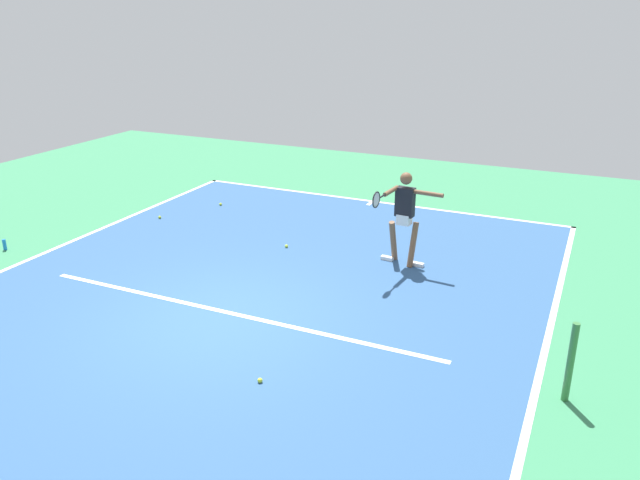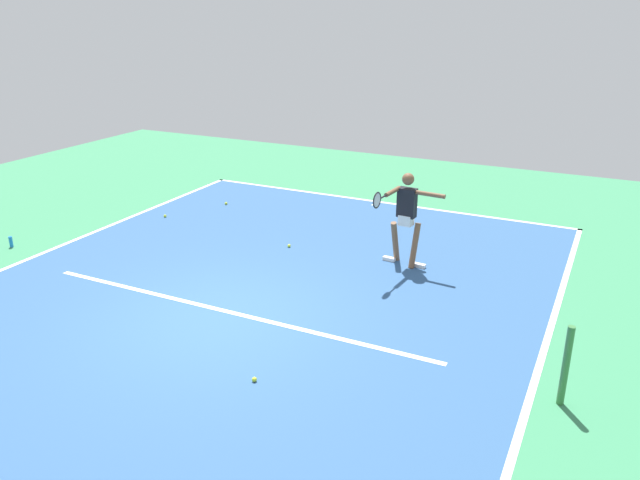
# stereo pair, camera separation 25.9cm
# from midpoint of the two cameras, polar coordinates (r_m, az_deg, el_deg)

# --- Properties ---
(ground_plane) EXTENTS (23.88, 23.88, 0.00)m
(ground_plane) POSITION_cam_midpoint_polar(r_m,az_deg,el_deg) (9.97, -9.86, -7.19)
(ground_plane) COLOR #388456
(court_surface) EXTENTS (9.54, 13.96, 0.00)m
(court_surface) POSITION_cam_midpoint_polar(r_m,az_deg,el_deg) (9.97, -9.86, -7.18)
(court_surface) COLOR #2D5484
(court_surface) RESTS_ON ground_plane
(court_line_baseline_near) EXTENTS (9.54, 0.10, 0.01)m
(court_line_baseline_near) POSITION_cam_midpoint_polar(r_m,az_deg,el_deg) (15.72, 4.36, 3.55)
(court_line_baseline_near) COLOR white
(court_line_baseline_near) RESTS_ON ground_plane
(court_line_sideline_left) EXTENTS (0.10, 13.96, 0.01)m
(court_line_sideline_left) POSITION_cam_midpoint_polar(r_m,az_deg,el_deg) (8.54, 18.19, -13.10)
(court_line_sideline_left) COLOR white
(court_line_sideline_left) RESTS_ON ground_plane
(court_line_sideline_right) EXTENTS (0.10, 13.96, 0.01)m
(court_line_sideline_right) POSITION_cam_midpoint_polar(r_m,az_deg,el_deg) (13.05, -27.32, -2.43)
(court_line_sideline_right) COLOR white
(court_line_sideline_right) RESTS_ON ground_plane
(court_line_service) EXTENTS (7.16, 0.10, 0.01)m
(court_line_service) POSITION_cam_midpoint_polar(r_m,az_deg,el_deg) (10.16, -9.05, -6.57)
(court_line_service) COLOR white
(court_line_service) RESTS_ON ground_plane
(court_line_centre_mark) EXTENTS (0.10, 0.30, 0.01)m
(court_line_centre_mark) POSITION_cam_midpoint_polar(r_m,az_deg,el_deg) (15.54, 4.10, 3.35)
(court_line_centre_mark) COLOR white
(court_line_centre_mark) RESTS_ON ground_plane
(net_post) EXTENTS (0.09, 0.09, 1.07)m
(net_post) POSITION_cam_midpoint_polar(r_m,az_deg,el_deg) (8.26, 21.04, -10.39)
(net_post) COLOR #38753D
(net_post) RESTS_ON ground_plane
(tennis_player) EXTENTS (1.15, 1.22, 1.79)m
(tennis_player) POSITION_cam_midpoint_polar(r_m,az_deg,el_deg) (11.60, 7.05, 2.52)
(tennis_player) COLOR brown
(tennis_player) RESTS_ON ground_plane
(tennis_ball_by_sideline) EXTENTS (0.07, 0.07, 0.07)m
(tennis_ball_by_sideline) POSITION_cam_midpoint_polar(r_m,az_deg,el_deg) (14.87, -14.90, 2.02)
(tennis_ball_by_sideline) COLOR #CCE033
(tennis_ball_by_sideline) RESTS_ON ground_plane
(tennis_ball_far_corner) EXTENTS (0.07, 0.07, 0.07)m
(tennis_ball_far_corner) POSITION_cam_midpoint_polar(r_m,az_deg,el_deg) (15.55, -9.54, 3.24)
(tennis_ball_far_corner) COLOR #CCE033
(tennis_ball_far_corner) RESTS_ON ground_plane
(tennis_ball_centre_court) EXTENTS (0.07, 0.07, 0.07)m
(tennis_ball_centre_court) POSITION_cam_midpoint_polar(r_m,az_deg,el_deg) (12.67, -3.67, -0.56)
(tennis_ball_centre_court) COLOR #C6E53D
(tennis_ball_centre_court) RESTS_ON ground_plane
(tennis_ball_near_player) EXTENTS (0.07, 0.07, 0.07)m
(tennis_ball_near_player) POSITION_cam_midpoint_polar(r_m,az_deg,el_deg) (8.36, -6.40, -12.61)
(tennis_ball_near_player) COLOR #CCE033
(tennis_ball_near_player) RESTS_ON ground_plane
(water_bottle) EXTENTS (0.07, 0.07, 0.22)m
(water_bottle) POSITION_cam_midpoint_polar(r_m,az_deg,el_deg) (14.07, -27.31, -0.39)
(water_bottle) COLOR blue
(water_bottle) RESTS_ON ground_plane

